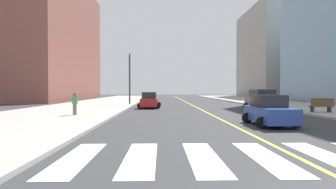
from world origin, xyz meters
The scene contains 11 objects.
sidewalk_kerb_west centered at (-12.20, 20.00, 0.07)m, with size 10.00×120.00×0.15m, color #9E9B93.
crosswalk_paint centered at (0.00, 4.00, 0.01)m, with size 13.50×4.00×0.01m.
lane_divider_paint centered at (0.00, 40.00, 0.01)m, with size 0.16×80.00×0.01m, color yellow.
parking_garage_concrete centered at (28.51, 68.39, 11.71)m, with size 18.00×24.00×23.43m, color #9E9B93.
low_rise_brick_west centered at (-27.51, 50.23, 11.74)m, with size 16.00×32.00×23.47m, color brown.
car_red_nearest centered at (-5.14, 25.06, 0.79)m, with size 2.43×3.84×1.70m.
car_gray_second centered at (5.42, 20.90, 0.92)m, with size 2.87×4.49×1.97m.
car_blue_third centered at (1.99, 10.90, 0.78)m, with size 2.34×3.74×1.67m.
park_bench centered at (8.83, 17.52, 0.69)m, with size 1.82×0.63×1.12m.
pedestrian_walking_west centered at (-10.07, 15.78, 1.03)m, with size 0.40×0.40×1.61m.
street_lamp centered at (-7.92, 30.96, 4.14)m, with size 0.44×0.44×6.68m.
Camera 1 is at (-3.91, -3.74, 1.94)m, focal length 29.10 mm.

